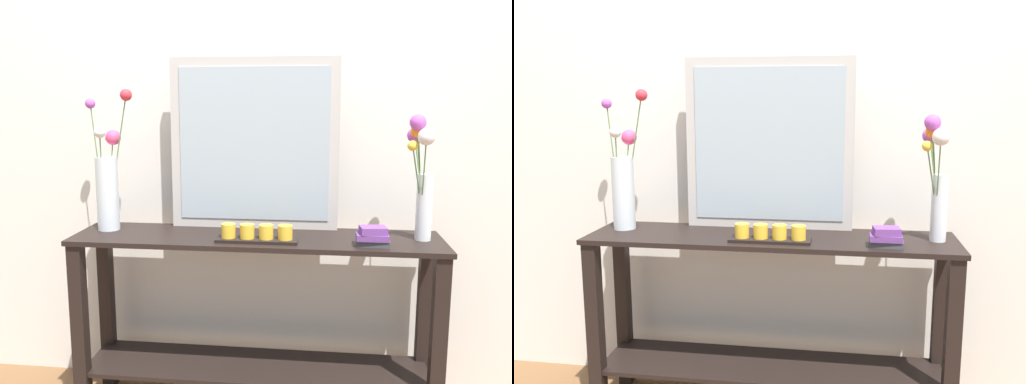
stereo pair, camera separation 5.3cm
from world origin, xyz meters
The scene contains 7 objects.
wall_back centered at (0.00, 0.30, 1.35)m, with size 6.40×0.08×2.70m, color silver.
console_table centered at (0.00, 0.00, 0.47)m, with size 1.49×0.35×0.77m.
mirror_leaning centered at (-0.03, 0.15, 1.13)m, with size 0.71×0.03×0.72m.
tall_vase_left centered at (-0.63, 0.04, 0.98)m, with size 0.22×0.14×0.59m.
vase_right centered at (0.64, 0.01, 1.04)m, with size 0.11×0.18×0.49m.
candle_tray centered at (0.01, -0.09, 0.80)m, with size 0.32×0.09×0.07m.
book_stack centered at (0.45, -0.10, 0.81)m, with size 0.13×0.08×0.07m.
Camera 1 is at (0.25, -2.05, 1.30)m, focal length 36.80 mm.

